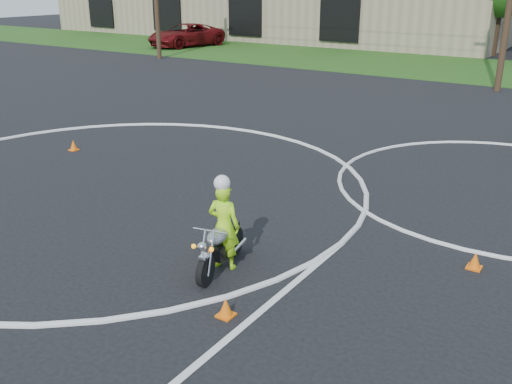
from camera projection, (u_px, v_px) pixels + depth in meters
The scene contains 7 objects.
ground at pixel (2, 227), 11.37m from camera, with size 120.00×120.00×0.00m, color black.
grass_strip at pixel (428, 66), 32.47m from camera, with size 120.00×10.00×0.02m, color #1E4714.
course_markings at pixel (220, 185), 13.65m from camera, with size 19.05×19.05×0.12m.
primary_motorcycle at pixel (220, 247), 9.53m from camera, with size 0.61×1.70×0.90m.
rider_primary_grp at pixel (224, 224), 9.51m from camera, with size 0.62×0.47×1.67m.
pickup_grp at pixel (186, 35), 41.60m from camera, with size 3.76×6.25×1.63m.
traffic_cones at pixel (294, 240), 10.47m from camera, with size 14.59×11.81×0.30m.
Camera 1 is at (9.97, -5.89, 4.63)m, focal length 40.00 mm.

